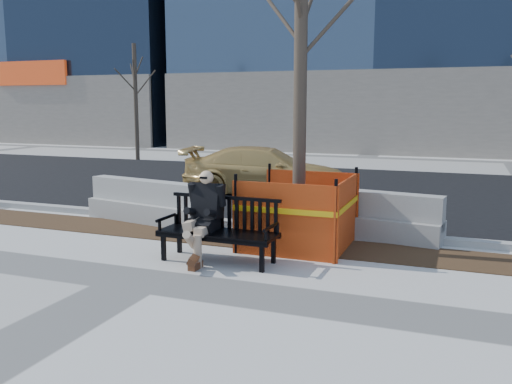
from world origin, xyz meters
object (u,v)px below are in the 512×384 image
bench (218,262)px  tree_fence (298,246)px  seated_man (205,259)px  jersey_barrier_right (357,236)px  sedan (265,194)px  jersey_barrier_left (152,222)px

bench → tree_fence: tree_fence is taller
seated_man → jersey_barrier_right: size_ratio=0.46×
bench → sedan: sedan is taller
bench → tree_fence: 1.63m
bench → jersey_barrier_right: 2.97m
tree_fence → jersey_barrier_right: 1.34m
sedan → jersey_barrier_right: sedan is taller
bench → jersey_barrier_right: (1.72, 2.42, 0.00)m
bench → jersey_barrier_left: bench is taller
sedan → jersey_barrier_right: 4.95m
jersey_barrier_left → seated_man: bearing=-31.7°
sedan → jersey_barrier_left: sedan is taller
sedan → jersey_barrier_right: bearing=-150.2°
sedan → jersey_barrier_left: 4.24m
tree_fence → jersey_barrier_right: size_ratio=2.16×
seated_man → sedan: 6.27m
jersey_barrier_left → jersey_barrier_right: (4.20, 0.31, 0.00)m
tree_fence → sedan: tree_fence is taller
bench → seated_man: 0.26m
seated_man → sedan: bearing=102.1°
tree_fence → jersey_barrier_right: bearing=51.4°
seated_man → jersey_barrier_right: seated_man is taller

